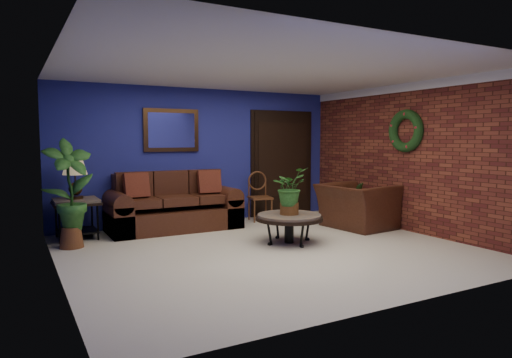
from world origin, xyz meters
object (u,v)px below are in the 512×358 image
sofa (173,210)px  side_chair (259,193)px  coffee_table (289,218)px  table_lamp (75,173)px  end_table (76,208)px  armchair (357,206)px

sofa → side_chair: 1.75m
coffee_table → table_lamp: size_ratio=1.64×
end_table → side_chair: 3.32m
table_lamp → armchair: (4.45, -1.43, -0.65)m
sofa → table_lamp: table_lamp is taller
sofa → armchair: sofa is taller
side_chair → armchair: 1.88m
table_lamp → armchair: table_lamp is taller
table_lamp → side_chair: (3.32, 0.07, -0.50)m
end_table → armchair: size_ratio=0.58×
end_table → table_lamp: 0.55m
armchair → table_lamp: bearing=66.4°
coffee_table → armchair: (1.68, 0.42, 0.01)m
coffee_table → side_chair: bearing=74.2°
armchair → end_table: bearing=66.4°
table_lamp → side_chair: 3.35m
sofa → side_chair: sofa is taller
end_table → armchair: (4.45, -1.43, -0.10)m
coffee_table → sofa: bearing=122.4°
sofa → coffee_table: 2.23m
coffee_table → armchair: bearing=14.0°
side_chair → coffee_table: bearing=-95.3°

